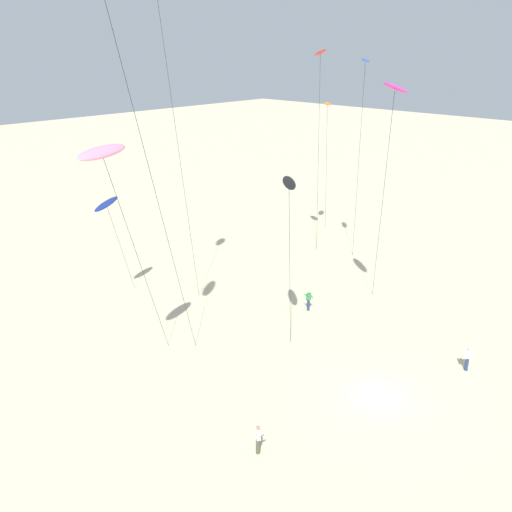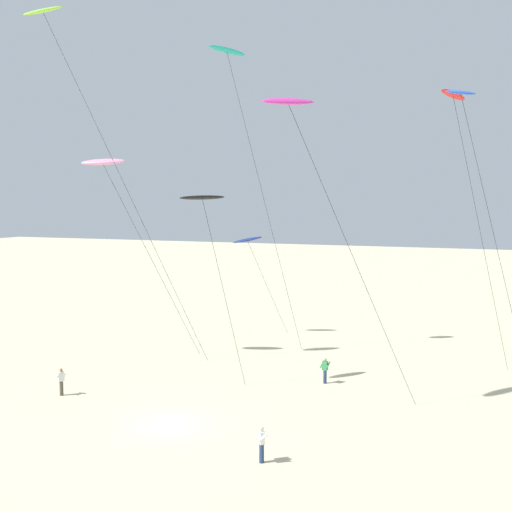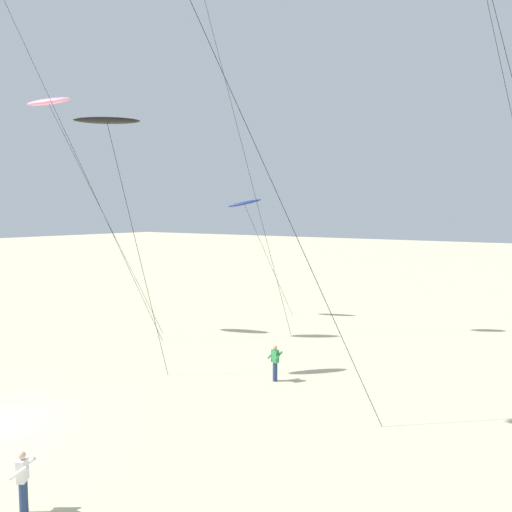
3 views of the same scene
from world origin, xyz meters
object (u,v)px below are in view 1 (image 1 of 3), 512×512
object	(u,v)px
kite_magenta	(395,89)
kite_navy	(107,205)
kite_red	(320,57)
kite_flyer_furthest	(258,439)
kite_pink	(102,153)
kite_flyer_middle	(309,300)
kite_blue	(365,65)
kite_orange	(327,106)
kite_black	(289,184)
kite_flyer_nearest	(468,358)

from	to	relation	value
kite_magenta	kite_navy	bearing A→B (deg)	118.30
kite_red	kite_flyer_furthest	distance (m)	30.67
kite_pink	kite_flyer_middle	distance (m)	21.44
kite_blue	kite_pink	size ratio (longest dim) A/B	1.23
kite_orange	kite_red	size ratio (longest dim) A/B	0.75
kite_pink	kite_blue	bearing A→B (deg)	3.43
kite_red	kite_black	bearing A→B (deg)	-147.87
kite_flyer_furthest	kite_flyer_nearest	bearing A→B (deg)	-16.71
kite_orange	kite_red	world-z (taller)	kite_red
kite_blue	kite_flyer_middle	xyz separation A→B (m)	(-7.82, -1.40, -16.87)
kite_orange	kite_pink	distance (m)	30.20
kite_navy	kite_pink	world-z (taller)	kite_pink
kite_orange	kite_flyer_furthest	world-z (taller)	kite_orange
kite_blue	kite_red	distance (m)	3.94
kite_navy	kite_flyer_middle	world-z (taller)	kite_navy
kite_magenta	kite_flyer_nearest	xyz separation A→B (m)	(0.85, -6.33, -15.95)
kite_blue	kite_red	bearing A→B (deg)	99.86
kite_black	kite_pink	world-z (taller)	kite_pink
kite_orange	kite_flyer_furthest	bearing A→B (deg)	-148.53
kite_red	kite_flyer_furthest	world-z (taller)	kite_red
kite_black	kite_flyer_nearest	distance (m)	15.86
kite_navy	kite_flyer_middle	distance (m)	16.77
kite_flyer_nearest	kite_pink	bearing A→B (deg)	143.71
kite_navy	kite_flyer_furthest	size ratio (longest dim) A/B	5.27
kite_pink	kite_flyer_middle	world-z (taller)	kite_pink
kite_red	kite_magenta	size ratio (longest dim) A/B	1.10
kite_blue	kite_flyer_furthest	xyz separation A→B (m)	(-22.07, -9.51, -16.87)
kite_black	kite_magenta	size ratio (longest dim) A/B	0.70
kite_navy	kite_black	world-z (taller)	kite_black
kite_navy	kite_flyer_nearest	distance (m)	26.94
kite_flyer_middle	kite_orange	bearing A→B (deg)	33.48
kite_orange	kite_flyer_furthest	size ratio (longest dim) A/B	8.61
kite_blue	kite_flyer_furthest	world-z (taller)	kite_blue
kite_magenta	kite_flyer_nearest	distance (m)	17.18
kite_orange	kite_flyer_nearest	bearing A→B (deg)	-120.31
kite_blue	kite_flyer_furthest	bearing A→B (deg)	-156.69
kite_navy	kite_flyer_furthest	xyz separation A→B (m)	(-4.34, -19.40, -7.44)
kite_magenta	kite_red	bearing A→B (deg)	56.10
kite_blue	kite_flyer_furthest	distance (m)	29.36
kite_magenta	kite_flyer_middle	bearing A→B (deg)	85.23
kite_orange	kite_pink	size ratio (longest dim) A/B	0.96
kite_black	kite_magenta	world-z (taller)	kite_magenta
kite_magenta	kite_flyer_nearest	world-z (taller)	kite_magenta
kite_blue	kite_flyer_nearest	bearing A→B (deg)	-118.32
kite_blue	kite_flyer_nearest	xyz separation A→B (m)	(-7.48, -13.89, -16.87)
kite_black	kite_red	distance (m)	17.81
kite_navy	kite_black	size ratio (longest dim) A/B	0.72
kite_navy	kite_blue	world-z (taller)	kite_blue
kite_red	kite_magenta	bearing A→B (deg)	-123.90
kite_navy	kite_flyer_nearest	world-z (taller)	kite_navy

